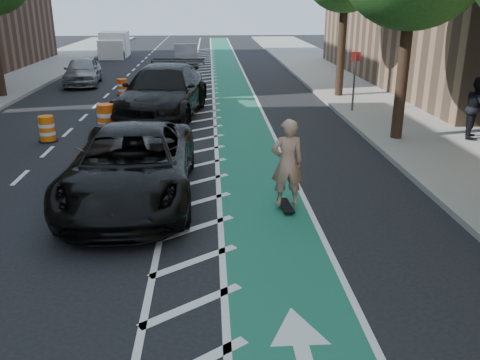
{
  "coord_description": "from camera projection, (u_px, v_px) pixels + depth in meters",
  "views": [
    {
      "loc": [
        1.84,
        -8.11,
        4.44
      ],
      "look_at": [
        2.39,
        1.22,
        1.1
      ],
      "focal_mm": 38.0,
      "sensor_mm": 36.0,
      "label": 1
    }
  ],
  "objects": [
    {
      "name": "ground",
      "position": [
        110.0,
        264.0,
        9.01
      ],
      "size": [
        120.0,
        120.0,
        0.0
      ],
      "primitive_type": "plane",
      "color": "black",
      "rests_on": "ground"
    },
    {
      "name": "bike_lane",
      "position": [
        243.0,
        127.0,
        18.58
      ],
      "size": [
        2.0,
        90.0,
        0.01
      ],
      "primitive_type": "cube",
      "color": "#1B614E",
      "rests_on": "ground"
    },
    {
      "name": "buffer_strip",
      "position": [
        202.0,
        128.0,
        18.5
      ],
      "size": [
        1.4,
        90.0,
        0.01
      ],
      "primitive_type": "cube",
      "color": "silver",
      "rests_on": "ground"
    },
    {
      "name": "sidewalk_right",
      "position": [
        416.0,
        123.0,
        18.92
      ],
      "size": [
        5.0,
        90.0,
        0.15
      ],
      "primitive_type": "cube",
      "color": "gray",
      "rests_on": "ground"
    },
    {
      "name": "curb_right",
      "position": [
        352.0,
        124.0,
        18.78
      ],
      "size": [
        0.12,
        90.0,
        0.16
      ],
      "primitive_type": "cube",
      "color": "gray",
      "rests_on": "ground"
    },
    {
      "name": "sign_post",
      "position": [
        354.0,
        81.0,
        20.26
      ],
      "size": [
        0.35,
        0.08,
        2.47
      ],
      "color": "#4C4C4C",
      "rests_on": "ground"
    },
    {
      "name": "skateboard",
      "position": [
        286.0,
        206.0,
        11.32
      ],
      "size": [
        0.3,
        0.85,
        0.11
      ],
      "rotation": [
        0.0,
        0.0,
        0.08
      ],
      "color": "black",
      "rests_on": "ground"
    },
    {
      "name": "skateboarder",
      "position": [
        287.0,
        163.0,
        10.98
      ],
      "size": [
        0.75,
        0.52,
        1.95
      ],
      "primitive_type": "imported",
      "rotation": [
        0.0,
        0.0,
        3.22
      ],
      "color": "tan",
      "rests_on": "skateboard"
    },
    {
      "name": "suv_near",
      "position": [
        132.0,
        165.0,
        11.68
      ],
      "size": [
        2.83,
        6.02,
        1.66
      ],
      "primitive_type": "imported",
      "rotation": [
        0.0,
        0.0,
        0.01
      ],
      "color": "black",
      "rests_on": "ground"
    },
    {
      "name": "suv_far",
      "position": [
        163.0,
        92.0,
        19.87
      ],
      "size": [
        3.7,
        7.16,
        1.99
      ],
      "primitive_type": "imported",
      "rotation": [
        0.0,
        0.0,
        -0.14
      ],
      "color": "black",
      "rests_on": "ground"
    },
    {
      "name": "car_silver",
      "position": [
        83.0,
        71.0,
        27.52
      ],
      "size": [
        2.22,
        4.56,
        1.5
      ],
      "primitive_type": "imported",
      "rotation": [
        0.0,
        0.0,
        0.11
      ],
      "color": "gray",
      "rests_on": "ground"
    },
    {
      "name": "car_grey",
      "position": [
        186.0,
        55.0,
        35.19
      ],
      "size": [
        1.89,
        4.61,
        1.48
      ],
      "primitive_type": "imported",
      "rotation": [
        0.0,
        0.0,
        0.07
      ],
      "color": "slate",
      "rests_on": "ground"
    },
    {
      "name": "pedestrian",
      "position": [
        478.0,
        108.0,
        16.3
      ],
      "size": [
        1.07,
        1.18,
        1.98
      ],
      "primitive_type": "imported",
      "rotation": [
        0.0,
        0.0,
        1.16
      ],
      "color": "black",
      "rests_on": "sidewalk_right"
    },
    {
      "name": "box_truck",
      "position": [
        114.0,
        46.0,
        40.83
      ],
      "size": [
        2.25,
        4.69,
        1.92
      ],
      "rotation": [
        0.0,
        0.0,
        0.05
      ],
      "color": "white",
      "rests_on": "ground"
    },
    {
      "name": "barrel_a",
      "position": [
        47.0,
        129.0,
        16.63
      ],
      "size": [
        0.62,
        0.62,
        0.85
      ],
      "color": "orange",
      "rests_on": "ground"
    },
    {
      "name": "barrel_b",
      "position": [
        106.0,
        119.0,
        17.68
      ],
      "size": [
        0.74,
        0.74,
        1.01
      ],
      "color": "#FF540D",
      "rests_on": "ground"
    },
    {
      "name": "barrel_c",
      "position": [
        123.0,
        88.0,
        24.6
      ],
      "size": [
        0.59,
        0.59,
        0.8
      ],
      "color": "#E54A0C",
      "rests_on": "ground"
    }
  ]
}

